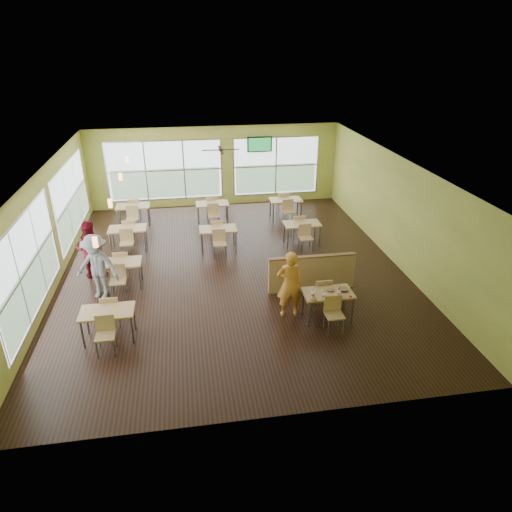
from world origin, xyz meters
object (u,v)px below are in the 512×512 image
object	(u,v)px
man_plaid	(290,284)
main_table	(328,296)
half_wall_divider	(312,273)
food_basket	(343,289)

from	to	relation	value
man_plaid	main_table	bearing A→B (deg)	163.44
half_wall_divider	food_basket	bearing A→B (deg)	-74.67
main_table	food_basket	distance (m)	0.42
main_table	man_plaid	world-z (taller)	man_plaid
main_table	man_plaid	xyz separation A→B (m)	(-0.89, 0.31, 0.25)
main_table	half_wall_divider	size ratio (longest dim) A/B	0.63
half_wall_divider	food_basket	distance (m)	1.50
man_plaid	food_basket	bearing A→B (deg)	170.12
main_table	food_basket	bearing A→B (deg)	3.79
food_basket	man_plaid	bearing A→B (deg)	167.43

